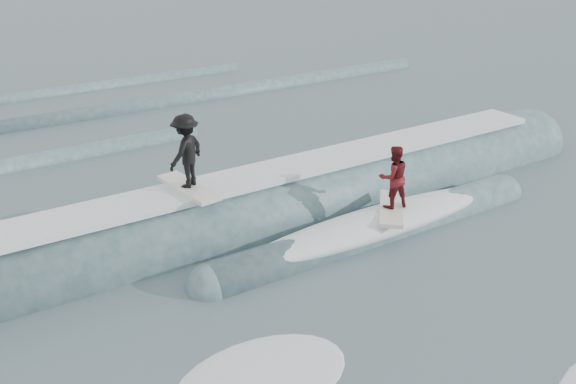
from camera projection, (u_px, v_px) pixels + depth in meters
ground at (470, 364)px, 11.15m from camera, size 160.00×160.00×0.00m
breaking_wave at (280, 218)px, 16.32m from camera, size 22.47×4.00×2.45m
surfer_black at (186, 154)px, 14.51m from camera, size 1.28×2.05×1.81m
surfer_red at (393, 181)px, 15.31m from camera, size 1.73×1.87×1.66m
far_swells at (58, 125)px, 23.50m from camera, size 35.46×8.65×0.80m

